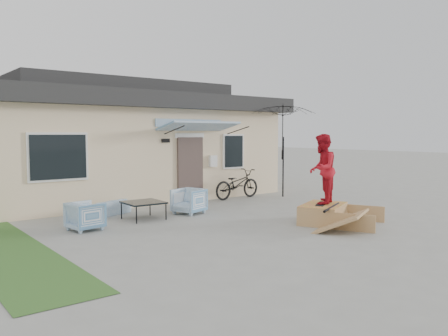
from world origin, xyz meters
TOP-DOWN VIEW (x-y plane):
  - ground at (0.00, 0.00)m, footprint 90.00×90.00m
  - grass_strip at (-5.20, 2.00)m, footprint 1.40×8.00m
  - house at (0.00, 7.99)m, footprint 10.80×8.49m
  - loveseat at (-2.11, 3.90)m, footprint 1.43×0.90m
  - armchair_left at (-3.31, 2.36)m, footprint 0.76×0.79m
  - armchair_right at (-0.24, 2.69)m, footprint 0.90×0.93m
  - coffee_table at (-1.63, 2.72)m, footprint 0.97×0.97m
  - bicycle at (2.68, 4.12)m, footprint 1.94×0.77m
  - patio_umbrella at (4.27, 3.50)m, footprint 2.67×2.56m
  - skate_ramp at (1.70, -0.43)m, footprint 2.00×2.23m
  - skateboard at (1.68, -0.39)m, footprint 0.78×0.58m
  - skater at (1.68, -0.39)m, footprint 1.06×0.99m

SIDE VIEW (x-z plane):
  - ground at x=0.00m, z-range 0.00..0.00m
  - grass_strip at x=-5.20m, z-range 0.00..0.01m
  - skate_ramp at x=1.70m, z-range 0.00..0.46m
  - coffee_table at x=-1.63m, z-range 0.00..0.46m
  - loveseat at x=-2.11m, z-range 0.00..0.54m
  - armchair_left at x=-3.31m, z-range 0.00..0.73m
  - armchair_right at x=-0.24m, z-range 0.00..0.77m
  - skateboard at x=1.68m, z-range 0.46..0.51m
  - bicycle at x=2.68m, z-range 0.00..1.22m
  - skater at x=1.68m, z-range 0.51..2.24m
  - patio_umbrella at x=4.27m, z-range 0.65..2.85m
  - house at x=0.00m, z-range -0.11..3.99m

